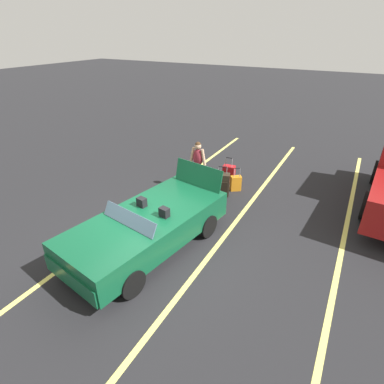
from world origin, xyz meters
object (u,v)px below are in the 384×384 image
object	(u,v)px
convertible_car	(142,231)
suitcase_medium_bright	(229,174)
traveler_person	(198,164)
suitcase_large_black	(222,185)
suitcase_small_carryon	(236,183)

from	to	relation	value
convertible_car	suitcase_medium_bright	world-z (taller)	convertible_car
convertible_car	traveler_person	xyz separation A→B (m)	(-3.47, -0.39, 0.34)
suitcase_medium_bright	traveler_person	bearing A→B (deg)	139.00
suitcase_large_black	traveler_person	distance (m)	1.02
suitcase_large_black	traveler_person	xyz separation A→B (m)	(0.03, -0.85, 0.56)
convertible_car	suitcase_medium_bright	bearing A→B (deg)	-174.54
suitcase_small_carryon	traveler_person	bearing A→B (deg)	79.93
convertible_car	suitcase_small_carryon	bearing A→B (deg)	179.01
convertible_car	suitcase_small_carryon	size ratio (longest dim) A/B	5.31
suitcase_small_carryon	suitcase_large_black	bearing A→B (deg)	116.31
traveler_person	suitcase_medium_bright	bearing A→B (deg)	147.90
suitcase_large_black	suitcase_medium_bright	bearing A→B (deg)	170.13
convertible_car	suitcase_small_carryon	xyz separation A→B (m)	(-4.04, 0.73, -0.34)
traveler_person	suitcase_small_carryon	bearing A→B (deg)	119.31
suitcase_large_black	suitcase_medium_bright	world-z (taller)	suitcase_large_black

